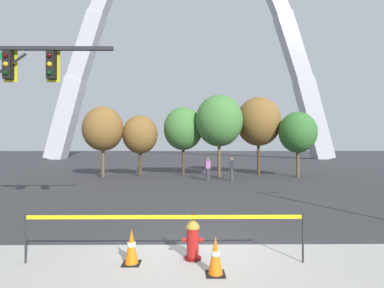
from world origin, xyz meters
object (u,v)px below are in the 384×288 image
Objects in this scene: traffic_cone_by_hydrant at (215,256)px; pedestrian_standing_center at (232,169)px; traffic_signal_gantry at (0,95)px; fire_hydrant at (193,238)px; traffic_cone_mid_sidewalk at (132,247)px; monument_arch at (190,37)px; pedestrian_walking_left at (208,169)px.

traffic_cone_by_hydrant is 0.46× the size of pedestrian_standing_center.
traffic_cone_by_hydrant is 0.12× the size of traffic_signal_gantry.
pedestrian_standing_center is (2.43, 14.91, 0.46)m from traffic_cone_by_hydrant.
fire_hydrant is at bearing -101.41° from pedestrian_standing_center.
traffic_cone_mid_sidewalk is 51.17m from monument_arch.
traffic_cone_mid_sidewalk is at bearing 162.97° from traffic_cone_by_hydrant.
pedestrian_walking_left is (0.79, 14.92, 0.46)m from traffic_cone_by_hydrant.
pedestrian_standing_center reaches higher than fire_hydrant.
traffic_signal_gantry reaches higher than pedestrian_walking_left.
traffic_signal_gantry is (-6.64, 4.09, 3.71)m from traffic_cone_by_hydrant.
monument_arch is 38.30m from pedestrian_walking_left.
fire_hydrant is 0.89m from traffic_cone_by_hydrant.
pedestrian_walking_left is at bearing 80.27° from traffic_cone_mid_sidewalk.
traffic_cone_by_hydrant is at bearing -99.27° from pedestrian_standing_center.
monument_arch is at bearing 88.38° from traffic_cone_mid_sidewalk.
monument_arch reaches higher than pedestrian_standing_center.
monument_arch is (6.27, 42.93, 17.62)m from traffic_signal_gantry.
fire_hydrant is at bearing 11.66° from traffic_cone_mid_sidewalk.
pedestrian_walking_left is at bearing 86.98° from traffic_cone_by_hydrant.
monument_arch reaches higher than traffic_cone_mid_sidewalk.
fire_hydrant is 0.62× the size of pedestrian_standing_center.
traffic_cone_by_hydrant is 1.76m from traffic_cone_mid_sidewalk.
traffic_signal_gantry reaches higher than pedestrian_standing_center.
traffic_cone_by_hydrant is 1.00× the size of traffic_cone_mid_sidewalk.
traffic_cone_by_hydrant is at bearing -93.02° from pedestrian_walking_left.
fire_hydrant is 1.36× the size of traffic_cone_mid_sidewalk.
traffic_cone_by_hydrant and traffic_cone_mid_sidewalk have the same top height.
monument_arch is at bearing 94.98° from pedestrian_standing_center.
traffic_cone_by_hydrant is at bearing -31.62° from traffic_signal_gantry.
traffic_signal_gantry is (-4.96, 3.57, 3.71)m from traffic_cone_mid_sidewalk.
pedestrian_walking_left is 1.00× the size of pedestrian_standing_center.
traffic_signal_gantry is at bearing -124.43° from pedestrian_walking_left.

